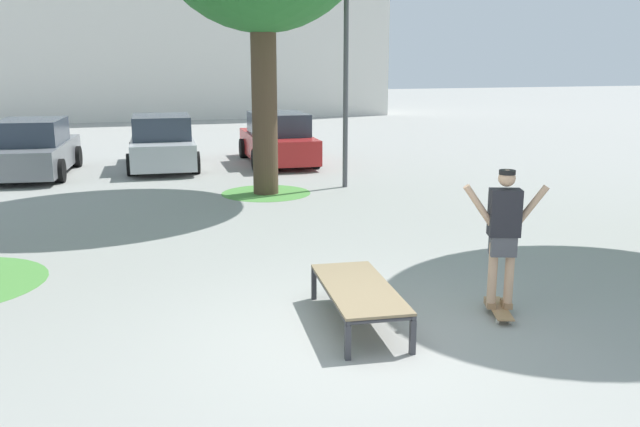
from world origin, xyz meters
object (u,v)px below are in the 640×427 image
(skater, at_px, (504,229))
(car_red, at_px, (278,140))
(skate_box, at_px, (358,290))
(car_grey, at_px, (34,150))
(light_post, at_px, (346,24))
(skateboard, at_px, (499,309))
(car_silver, at_px, (162,144))

(skater, bearing_deg, car_red, 88.23)
(skate_box, xyz_separation_m, car_grey, (-4.62, 12.31, 0.28))
(car_red, relative_size, light_post, 0.73)
(skateboard, distance_m, car_grey, 14.08)
(car_grey, distance_m, car_red, 6.74)
(skateboard, relative_size, car_silver, 0.19)
(skate_box, distance_m, light_post, 9.35)
(skate_box, height_order, skateboard, skate_box)
(skate_box, height_order, skater, skater)
(car_silver, bearing_deg, skate_box, -84.39)
(skater, height_order, car_silver, skater)
(car_grey, height_order, car_red, same)
(car_silver, relative_size, light_post, 0.74)
(skate_box, relative_size, car_silver, 0.46)
(skateboard, xyz_separation_m, car_grey, (-6.34, 12.56, 0.61))
(car_silver, bearing_deg, skateboard, -77.03)
(skate_box, height_order, car_grey, car_grey)
(car_grey, height_order, car_silver, same)
(skateboard, distance_m, car_red, 12.84)
(car_red, bearing_deg, car_grey, -177.81)
(skater, bearing_deg, skateboard, -109.26)
(skate_box, bearing_deg, light_post, 71.63)
(car_grey, xyz_separation_m, light_post, (7.36, -4.05, 3.13))
(skateboard, height_order, skater, skater)
(car_grey, distance_m, car_silver, 3.39)
(skateboard, height_order, car_red, car_red)
(skater, distance_m, car_red, 12.83)
(skateboard, distance_m, light_post, 9.35)
(car_red, bearing_deg, skater, -91.77)
(car_grey, relative_size, light_post, 0.75)
(car_silver, bearing_deg, light_post, -47.80)
(car_grey, bearing_deg, light_post, -28.82)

